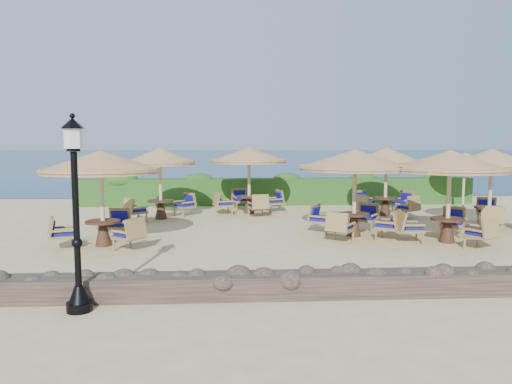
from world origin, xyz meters
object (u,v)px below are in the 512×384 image
(cafe_set_5, at_px, (386,170))
(cafe_set_6, at_px, (491,174))
(extra_parasol, at_px, (465,158))
(lamp_post, at_px, (76,222))
(cafe_set_3, at_px, (160,166))
(cafe_set_4, at_px, (249,166))
(cafe_set_2, at_px, (450,173))
(cafe_set_0, at_px, (101,174))
(cafe_set_1, at_px, (355,172))

(cafe_set_5, distance_m, cafe_set_6, 3.89)
(extra_parasol, xyz_separation_m, cafe_set_6, (-1.25, -4.42, -0.38))
(extra_parasol, bearing_deg, cafe_set_6, -105.78)
(lamp_post, xyz_separation_m, cafe_set_3, (0.09, 10.08, 0.42))
(cafe_set_4, bearing_deg, lamp_post, -106.90)
(extra_parasol, distance_m, cafe_set_2, 7.68)
(cafe_set_2, bearing_deg, extra_parasol, 61.03)
(cafe_set_4, height_order, cafe_set_5, same)
(lamp_post, distance_m, cafe_set_6, 13.65)
(cafe_set_5, xyz_separation_m, cafe_set_6, (2.63, -2.88, 0.02))
(cafe_set_3, height_order, cafe_set_4, same)
(lamp_post, xyz_separation_m, cafe_set_5, (8.72, 10.45, 0.22))
(cafe_set_2, bearing_deg, cafe_set_0, 179.31)
(lamp_post, relative_size, cafe_set_1, 0.97)
(extra_parasol, distance_m, cafe_set_0, 15.02)
(extra_parasol, distance_m, cafe_set_1, 8.35)
(lamp_post, bearing_deg, cafe_set_3, 89.47)
(cafe_set_4, bearing_deg, cafe_set_0, -126.16)
(cafe_set_1, distance_m, cafe_set_5, 4.68)
(extra_parasol, relative_size, cafe_set_2, 0.75)
(cafe_set_5, bearing_deg, lamp_post, -129.86)
(cafe_set_0, height_order, cafe_set_2, same)
(extra_parasol, xyz_separation_m, cafe_set_3, (-12.51, -1.92, -0.20))
(cafe_set_2, bearing_deg, lamp_post, -149.25)
(lamp_post, distance_m, cafe_set_2, 10.34)
(cafe_set_1, relative_size, cafe_set_6, 1.21)
(lamp_post, distance_m, cafe_set_3, 10.09)
(cafe_set_0, bearing_deg, cafe_set_4, 53.84)
(cafe_set_4, xyz_separation_m, cafe_set_6, (7.90, -3.77, -0.09))
(cafe_set_0, height_order, cafe_set_1, same)
(cafe_set_4, xyz_separation_m, cafe_set_5, (5.28, -0.89, -0.11))
(cafe_set_5, bearing_deg, cafe_set_6, -47.60)
(cafe_set_4, distance_m, cafe_set_5, 5.35)
(cafe_set_2, distance_m, cafe_set_6, 3.37)
(cafe_set_0, bearing_deg, cafe_set_2, -0.69)
(extra_parasol, relative_size, cafe_set_3, 0.91)
(cafe_set_5, relative_size, cafe_set_6, 0.97)
(lamp_post, bearing_deg, extra_parasol, 43.60)
(cafe_set_1, height_order, cafe_set_3, same)
(lamp_post, height_order, cafe_set_1, lamp_post)
(extra_parasol, xyz_separation_m, cafe_set_0, (-13.50, -6.60, -0.16))
(lamp_post, bearing_deg, cafe_set_2, 30.75)
(cafe_set_1, height_order, cafe_set_2, same)
(cafe_set_3, bearing_deg, cafe_set_0, -101.94)
(cafe_set_3, height_order, cafe_set_6, same)
(lamp_post, xyz_separation_m, cafe_set_1, (6.44, 6.38, 0.41))
(lamp_post, xyz_separation_m, cafe_set_6, (11.35, 7.58, 0.24))
(cafe_set_6, bearing_deg, extra_parasol, 74.22)
(extra_parasol, height_order, cafe_set_3, cafe_set_3)
(lamp_post, xyz_separation_m, cafe_set_2, (8.88, 5.28, 0.44))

